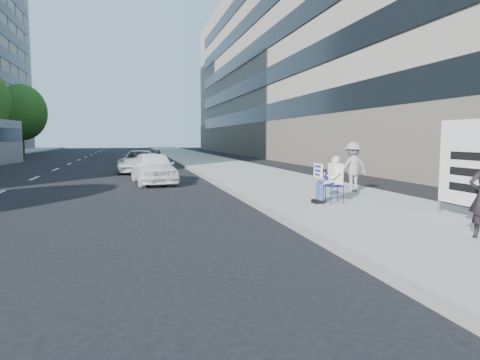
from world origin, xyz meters
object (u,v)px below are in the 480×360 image
object	(u,v)px
seated_protester	(331,177)
white_sedan_near	(154,168)
white_sedan_far	(140,161)
motorcycle	(159,168)
jogger	(353,167)

from	to	relation	value
seated_protester	white_sedan_near	world-z (taller)	seated_protester
white_sedan_far	motorcycle	world-z (taller)	motorcycle
white_sedan_far	seated_protester	bearing A→B (deg)	-63.95
seated_protester	motorcycle	world-z (taller)	seated_protester
jogger	motorcycle	distance (m)	8.55
seated_protester	jogger	bearing A→B (deg)	48.89
jogger	white_sedan_near	bearing A→B (deg)	-45.69
seated_protester	jogger	world-z (taller)	jogger
white_sedan_near	white_sedan_far	world-z (taller)	white_sedan_near
seated_protester	white_sedan_far	distance (m)	14.73
seated_protester	white_sedan_near	bearing A→B (deg)	119.93
white_sedan_far	motorcycle	distance (m)	5.81
seated_protester	white_sedan_near	distance (m)	8.93
seated_protester	jogger	xyz separation A→B (m)	(1.81, 2.08, 0.11)
seated_protester	white_sedan_far	xyz separation A→B (m)	(-4.92, 13.88, -0.25)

